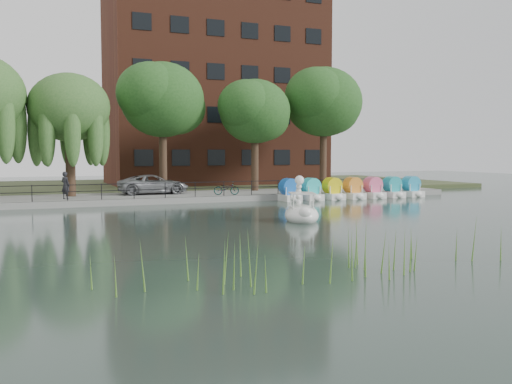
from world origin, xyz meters
TOP-DOWN VIEW (x-y plane):
  - ground_plane at (0.00, 0.00)m, footprint 120.00×120.00m
  - promenade at (0.00, 16.00)m, footprint 40.00×6.00m
  - kerb at (0.00, 13.05)m, footprint 40.00×0.25m
  - land_strip at (0.00, 30.00)m, footprint 60.00×22.00m
  - railing at (0.00, 13.25)m, footprint 32.00×0.05m
  - apartment_building at (7.00, 29.97)m, footprint 20.00×10.07m
  - willow_mid at (-7.50, 17.00)m, footprint 5.32×5.32m
  - broadleaf_center at (-1.00, 18.00)m, footprint 6.00×6.00m
  - broadleaf_right at (6.00, 17.50)m, footprint 5.40×5.40m
  - broadleaf_far at (12.50, 18.50)m, footprint 6.30×6.30m
  - minivan at (-1.99, 16.78)m, footprint 2.66×5.64m
  - bicycle at (2.48, 14.11)m, footprint 1.14×1.82m
  - pedestrian at (-8.02, 14.54)m, footprint 0.83×0.86m
  - swan_boat at (1.94, 1.71)m, footprint 2.36×2.95m
  - pedal_boat_row at (11.49, 12.28)m, footprint 11.35×1.70m
  - reed_bank at (2.00, -9.50)m, footprint 24.00×2.40m

SIDE VIEW (x-z plane):
  - ground_plane at x=0.00m, z-range 0.00..0.00m
  - land_strip at x=0.00m, z-range 0.00..0.36m
  - promenade at x=0.00m, z-range 0.00..0.40m
  - kerb at x=0.00m, z-range 0.00..0.40m
  - swan_boat at x=1.94m, z-range -0.61..1.56m
  - reed_bank at x=2.00m, z-range 0.00..1.20m
  - pedal_boat_row at x=11.49m, z-range -0.09..1.31m
  - bicycle at x=2.48m, z-range 0.40..1.40m
  - railing at x=0.00m, z-range 0.65..1.65m
  - minivan at x=-1.99m, z-range 0.40..1.96m
  - pedestrian at x=-8.02m, z-range 0.40..2.38m
  - willow_mid at x=-7.50m, z-range 2.17..10.32m
  - broadleaf_right at x=6.00m, z-range 2.22..10.55m
  - broadleaf_center at x=-1.00m, z-range 2.44..11.69m
  - broadleaf_far at x=12.50m, z-range 2.54..12.25m
  - apartment_building at x=7.00m, z-range 0.36..18.36m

